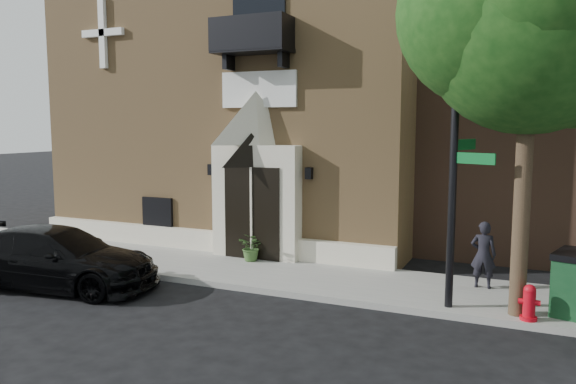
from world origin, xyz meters
name	(u,v)px	position (x,y,z in m)	size (l,w,h in m)	color
ground	(241,292)	(0.00, 0.00, 0.00)	(120.00, 120.00, 0.00)	black
sidewalk	(305,278)	(1.00, 1.50, 0.07)	(42.00, 3.00, 0.15)	gray
church	(272,105)	(-2.99, 7.95, 4.63)	(12.20, 11.01, 9.30)	#A67E4E
street_tree_left	(533,19)	(6.03, 0.35, 5.87)	(4.97, 4.38, 7.77)	#38281C
black_sedan	(57,258)	(-4.24, -1.49, 0.73)	(2.05, 5.04, 1.46)	black
street_sign	(455,161)	(4.71, 0.41, 3.18)	(0.91, 1.16, 6.02)	black
fire_hydrant	(529,303)	(6.22, 0.20, 0.50)	(0.40, 0.32, 0.71)	#BD0715
planter	(252,247)	(-0.89, 2.24, 0.54)	(0.71, 0.61, 0.79)	#3C622C
pedestrian_near	(483,255)	(5.20, 2.14, 0.93)	(0.57, 0.37, 1.56)	black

